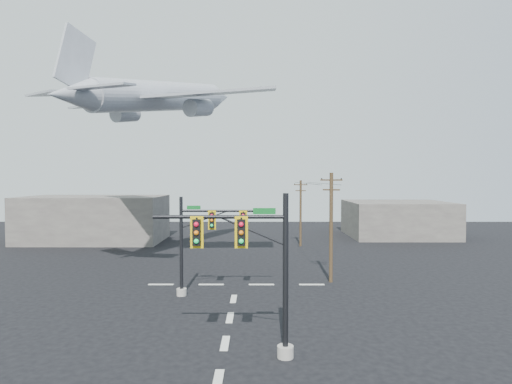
{
  "coord_description": "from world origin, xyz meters",
  "views": [
    {
      "loc": [
        1.63,
        -21.66,
        8.55
      ],
      "look_at": [
        1.58,
        5.0,
        7.61
      ],
      "focal_mm": 30.0,
      "sensor_mm": 36.0,
      "label": 1
    }
  ],
  "objects_px": {
    "signal_mast_near": "(258,271)",
    "signal_mast_far": "(201,243)",
    "utility_pole_a": "(331,225)",
    "airliner": "(161,97)",
    "utility_pole_b": "(301,212)"
  },
  "relations": [
    {
      "from": "signal_mast_near",
      "to": "utility_pole_b",
      "type": "relative_size",
      "value": 0.96
    },
    {
      "from": "signal_mast_far",
      "to": "utility_pole_b",
      "type": "relative_size",
      "value": 0.87
    },
    {
      "from": "signal_mast_far",
      "to": "utility_pole_b",
      "type": "xyz_separation_m",
      "value": [
        9.38,
        22.09,
        0.43
      ]
    },
    {
      "from": "signal_mast_near",
      "to": "utility_pole_a",
      "type": "bearing_deg",
      "value": 67.72
    },
    {
      "from": "signal_mast_near",
      "to": "airliner",
      "type": "xyz_separation_m",
      "value": [
        -9.34,
        21.97,
        12.22
      ]
    },
    {
      "from": "signal_mast_near",
      "to": "utility_pole_b",
      "type": "height_order",
      "value": "utility_pole_b"
    },
    {
      "from": "utility_pole_a",
      "to": "utility_pole_b",
      "type": "height_order",
      "value": "utility_pole_a"
    },
    {
      "from": "signal_mast_far",
      "to": "airliner",
      "type": "bearing_deg",
      "value": 115.05
    },
    {
      "from": "signal_mast_near",
      "to": "signal_mast_far",
      "type": "relative_size",
      "value": 1.09
    },
    {
      "from": "signal_mast_near",
      "to": "signal_mast_far",
      "type": "height_order",
      "value": "signal_mast_near"
    },
    {
      "from": "utility_pole_b",
      "to": "airliner",
      "type": "xyz_separation_m",
      "value": [
        -14.7,
        -10.7,
        12.09
      ]
    },
    {
      "from": "signal_mast_far",
      "to": "utility_pole_a",
      "type": "distance_m",
      "value": 10.82
    },
    {
      "from": "signal_mast_far",
      "to": "airliner",
      "type": "xyz_separation_m",
      "value": [
        -5.32,
        11.39,
        12.52
      ]
    },
    {
      "from": "signal_mast_near",
      "to": "signal_mast_far",
      "type": "bearing_deg",
      "value": 110.78
    },
    {
      "from": "utility_pole_a",
      "to": "airliner",
      "type": "height_order",
      "value": "airliner"
    }
  ]
}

